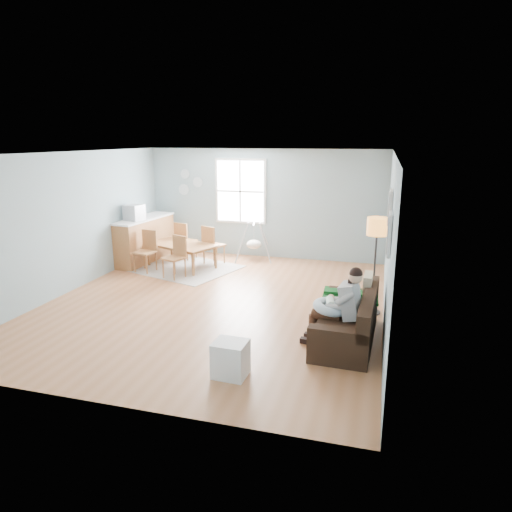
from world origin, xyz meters
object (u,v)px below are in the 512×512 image
(sofa, at_px, (350,323))
(father, at_px, (340,304))
(chair_nw, at_px, (184,238))
(counter, at_px, (144,239))
(storage_cube, at_px, (230,359))
(baby_swing, at_px, (254,244))
(toddler, at_px, (348,295))
(chair_ne, at_px, (211,243))
(chair_sw, at_px, (147,248))
(chair_se, at_px, (176,254))
(dining_table, at_px, (181,256))
(floor_lamp, at_px, (377,235))
(monitor, at_px, (134,212))

(sofa, bearing_deg, father, -116.77)
(chair_nw, bearing_deg, counter, -155.50)
(storage_cube, height_order, baby_swing, baby_swing)
(toddler, bearing_deg, chair_ne, 136.91)
(chair_sw, bearing_deg, storage_cube, -50.24)
(chair_se, relative_size, counter, 0.46)
(toddler, bearing_deg, chair_se, 151.50)
(chair_sw, xyz_separation_m, chair_se, (0.86, -0.28, -0.01))
(dining_table, relative_size, counter, 0.82)
(father, height_order, chair_nw, father)
(chair_sw, distance_m, baby_swing, 2.61)
(chair_sw, bearing_deg, counter, 122.76)
(baby_swing, bearing_deg, dining_table, -141.58)
(father, bearing_deg, sofa, 63.23)
(storage_cube, bearing_deg, chair_nw, 119.79)
(sofa, xyz_separation_m, toddler, (-0.06, 0.19, 0.38))
(father, bearing_deg, counter, 145.08)
(toddler, bearing_deg, sofa, -71.54)
(toddler, distance_m, baby_swing, 4.71)
(father, xyz_separation_m, chair_nw, (-4.20, 3.94, -0.12))
(father, bearing_deg, chair_sw, 148.69)
(floor_lamp, bearing_deg, baby_swing, 135.56)
(father, xyz_separation_m, toddler, (0.07, 0.45, -0.00))
(chair_ne, relative_size, baby_swing, 0.87)
(sofa, xyz_separation_m, storage_cube, (-1.38, -1.48, -0.04))
(chair_se, relative_size, monitor, 2.01)
(toddler, height_order, baby_swing, toddler)
(father, height_order, dining_table, father)
(father, relative_size, baby_swing, 1.12)
(chair_se, bearing_deg, father, -33.93)
(chair_se, height_order, monitor, monitor)
(toddler, bearing_deg, floor_lamp, 70.94)
(father, xyz_separation_m, floor_lamp, (0.43, 1.48, 0.74))
(chair_nw, bearing_deg, dining_table, -71.94)
(floor_lamp, distance_m, dining_table, 4.86)
(floor_lamp, bearing_deg, counter, 159.46)
(floor_lamp, height_order, counter, floor_lamp)
(storage_cube, xyz_separation_m, baby_swing, (-1.28, 5.60, 0.18))
(chair_sw, bearing_deg, floor_lamp, -14.65)
(sofa, distance_m, father, 0.48)
(floor_lamp, xyz_separation_m, chair_ne, (-3.80, 2.19, -0.85))
(sofa, xyz_separation_m, chair_nw, (-4.34, 3.68, 0.26))
(storage_cube, distance_m, monitor, 5.93)
(toddler, relative_size, chair_sw, 0.83)
(storage_cube, relative_size, baby_swing, 0.43)
(chair_nw, xyz_separation_m, counter, (-0.87, -0.40, 0.01))
(monitor, distance_m, baby_swing, 2.96)
(dining_table, bearing_deg, chair_ne, 57.11)
(chair_nw, xyz_separation_m, monitor, (-0.89, -0.76, 0.73))
(sofa, relative_size, chair_ne, 2.03)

